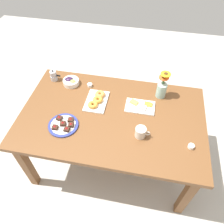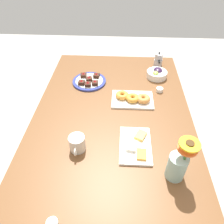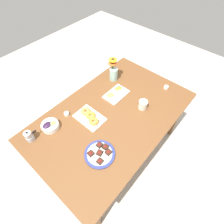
# 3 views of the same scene
# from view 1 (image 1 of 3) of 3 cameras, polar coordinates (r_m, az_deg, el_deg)

# --- Properties ---
(ground_plane) EXTENTS (6.00, 6.00, 0.00)m
(ground_plane) POSITION_cam_1_polar(r_m,az_deg,el_deg) (2.51, -0.00, -11.89)
(ground_plane) COLOR #B7B2A8
(dining_table) EXTENTS (1.60, 1.00, 0.74)m
(dining_table) POSITION_cam_1_polar(r_m,az_deg,el_deg) (1.96, -0.00, -2.42)
(dining_table) COLOR brown
(dining_table) RESTS_ON ground_plane
(coffee_mug) EXTENTS (0.12, 0.09, 0.09)m
(coffee_mug) POSITION_cam_1_polar(r_m,az_deg,el_deg) (1.74, 7.51, -5.25)
(coffee_mug) COLOR beige
(coffee_mug) RESTS_ON dining_table
(grape_bowl) EXTENTS (0.15, 0.15, 0.07)m
(grape_bowl) POSITION_cam_1_polar(r_m,az_deg,el_deg) (2.20, -10.69, 7.82)
(grape_bowl) COLOR white
(grape_bowl) RESTS_ON dining_table
(cheese_platter) EXTENTS (0.26, 0.17, 0.03)m
(cheese_platter) POSITION_cam_1_polar(r_m,az_deg,el_deg) (1.97, 7.38, 1.51)
(cheese_platter) COLOR white
(cheese_platter) RESTS_ON dining_table
(croissant_platter) EXTENTS (0.19, 0.28, 0.05)m
(croissant_platter) POSITION_cam_1_polar(r_m,az_deg,el_deg) (2.00, -3.97, 3.13)
(croissant_platter) COLOR white
(croissant_platter) RESTS_ON dining_table
(jam_cup_honey) EXTENTS (0.05, 0.05, 0.03)m
(jam_cup_honey) POSITION_cam_1_polar(r_m,az_deg,el_deg) (1.79, 19.98, -8.42)
(jam_cup_honey) COLOR white
(jam_cup_honey) RESTS_ON dining_table
(jam_cup_berry) EXTENTS (0.05, 0.05, 0.03)m
(jam_cup_berry) POSITION_cam_1_polar(r_m,az_deg,el_deg) (2.16, -5.82, 7.03)
(jam_cup_berry) COLOR white
(jam_cup_berry) RESTS_ON dining_table
(dessert_plate) EXTENTS (0.25, 0.25, 0.05)m
(dessert_plate) POSITION_cam_1_polar(r_m,az_deg,el_deg) (1.86, -12.55, -3.29)
(dessert_plate) COLOR navy
(dessert_plate) RESTS_ON dining_table
(flower_vase) EXTENTS (0.10, 0.11, 0.25)m
(flower_vase) POSITION_cam_1_polar(r_m,az_deg,el_deg) (2.05, 12.87, 5.97)
(flower_vase) COLOR #99C1B7
(flower_vase) RESTS_ON dining_table
(moka_pot) EXTENTS (0.11, 0.07, 0.12)m
(moka_pot) POSITION_cam_1_polar(r_m,az_deg,el_deg) (2.28, -14.99, 9.10)
(moka_pot) COLOR #B7B7BC
(moka_pot) RESTS_ON dining_table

